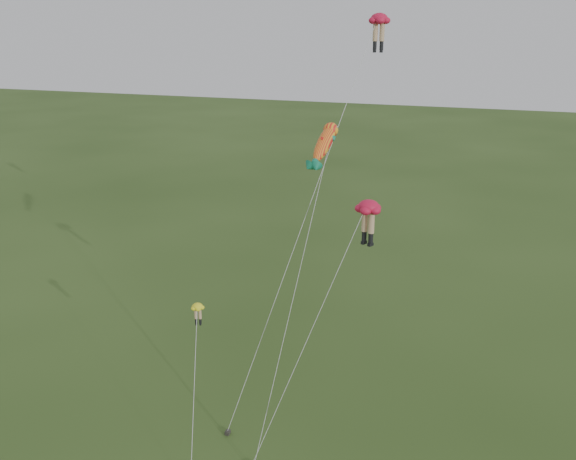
% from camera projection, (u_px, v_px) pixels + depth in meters
% --- Properties ---
extents(ground, '(300.00, 300.00, 0.00)m').
position_uv_depth(ground, '(247.00, 442.00, 37.58)').
color(ground, '#2B4318').
rests_on(ground, ground).
extents(legs_kite_red_high, '(7.16, 10.01, 23.87)m').
position_uv_depth(legs_kite_red_high, '(375.00, 32.00, 37.20)').
color(legs_kite_red_high, red).
rests_on(legs_kite_red_high, ground).
extents(legs_kite_red_mid, '(6.08, 6.21, 14.50)m').
position_uv_depth(legs_kite_red_mid, '(367.00, 214.00, 33.99)').
color(legs_kite_red_mid, red).
rests_on(legs_kite_red_mid, ground).
extents(legs_kite_yellow, '(2.62, 6.43, 7.88)m').
position_uv_depth(legs_kite_yellow, '(197.00, 320.00, 37.03)').
color(legs_kite_yellow, '#FFF320').
rests_on(legs_kite_yellow, ground).
extents(fish_kite, '(2.57, 9.02, 18.21)m').
position_uv_depth(fish_kite, '(324.00, 144.00, 36.06)').
color(fish_kite, '#FFAD20').
rests_on(fish_kite, ground).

